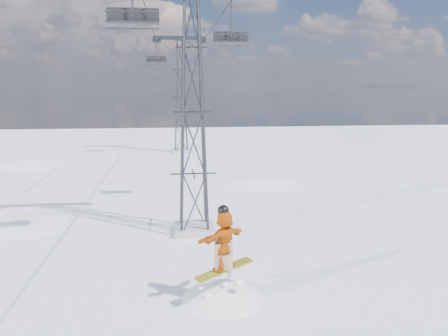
% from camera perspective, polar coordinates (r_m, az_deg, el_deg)
% --- Properties ---
extents(ground, '(120.00, 120.00, 0.00)m').
position_cam_1_polar(ground, '(13.06, -5.71, -19.87)').
color(ground, white).
rests_on(ground, ground).
extents(snow_terrain, '(39.00, 37.00, 22.00)m').
position_cam_1_polar(snow_terrain, '(36.61, -13.94, -15.98)').
color(snow_terrain, white).
rests_on(snow_terrain, ground).
extents(lift_tower_near, '(5.20, 1.80, 11.43)m').
position_cam_1_polar(lift_tower_near, '(19.31, -4.12, 7.19)').
color(lift_tower_near, '#999999').
rests_on(lift_tower_near, ground).
extents(lift_tower_far, '(5.20, 1.80, 11.43)m').
position_cam_1_polar(lift_tower_far, '(44.28, -5.70, 9.09)').
color(lift_tower_far, '#999999').
rests_on(lift_tower_far, ground).
extents(haul_cables, '(4.46, 51.00, 0.06)m').
position_cam_1_polar(haul_cables, '(31.06, -5.34, 18.42)').
color(haul_cables, black).
rests_on(haul_cables, ground).
extents(lift_chair_near, '(1.85, 0.53, 2.29)m').
position_cam_1_polar(lift_chair_near, '(16.54, -11.84, 18.76)').
color(lift_chair_near, black).
rests_on(lift_chair_near, ground).
extents(lift_chair_mid, '(1.81, 0.52, 2.24)m').
position_cam_1_polar(lift_chair_mid, '(23.35, 0.93, 16.62)').
color(lift_chair_mid, black).
rests_on(lift_chair_mid, ground).
extents(lift_chair_far, '(1.84, 0.53, 2.28)m').
position_cam_1_polar(lift_chair_far, '(41.71, -8.82, 13.81)').
color(lift_chair_far, black).
rests_on(lift_chair_far, ground).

